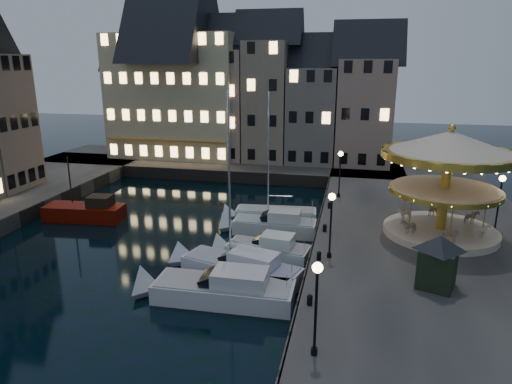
% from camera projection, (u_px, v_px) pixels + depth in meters
% --- Properties ---
extents(ground, '(160.00, 160.00, 0.00)m').
position_uv_depth(ground, '(214.00, 272.00, 29.30)').
color(ground, black).
rests_on(ground, ground).
extents(quay_east, '(16.00, 56.00, 1.30)m').
position_uv_depth(quay_east, '(431.00, 246.00, 31.88)').
color(quay_east, '#474442').
rests_on(quay_east, ground).
extents(quay_north, '(44.00, 12.00, 1.30)m').
position_uv_depth(quay_north, '(220.00, 164.00, 57.05)').
color(quay_north, '#474442').
rests_on(quay_north, ground).
extents(quaywall_e, '(0.15, 44.00, 1.30)m').
position_uv_depth(quaywall_e, '(317.00, 237.00, 33.52)').
color(quaywall_e, '#47423A').
rests_on(quaywall_e, ground).
extents(quaywall_n, '(48.00, 0.15, 1.30)m').
position_uv_depth(quaywall_n, '(222.00, 177.00, 51.01)').
color(quaywall_n, '#47423A').
rests_on(quaywall_n, ground).
extents(streetlamp_a, '(0.44, 0.44, 4.17)m').
position_uv_depth(streetlamp_a, '(316.00, 296.00, 18.26)').
color(streetlamp_a, black).
rests_on(streetlamp_a, quay_east).
extents(streetlamp_b, '(0.44, 0.44, 4.17)m').
position_uv_depth(streetlamp_b, '(331.00, 216.00, 27.65)').
color(streetlamp_b, black).
rests_on(streetlamp_b, quay_east).
extents(streetlamp_c, '(0.44, 0.44, 4.17)m').
position_uv_depth(streetlamp_c, '(340.00, 167.00, 40.33)').
color(streetlamp_c, black).
rests_on(streetlamp_c, quay_east).
extents(streetlamp_d, '(0.44, 0.44, 4.17)m').
position_uv_depth(streetlamp_d, '(500.00, 196.00, 31.90)').
color(streetlamp_d, black).
rests_on(streetlamp_d, quay_east).
extents(bollard_a, '(0.30, 0.30, 0.57)m').
position_uv_depth(bollard_a, '(310.00, 299.00, 22.81)').
color(bollard_a, black).
rests_on(bollard_a, quay_east).
extents(bollard_b, '(0.30, 0.30, 0.57)m').
position_uv_depth(bollard_b, '(319.00, 255.00, 27.97)').
color(bollard_b, black).
rests_on(bollard_b, quay_east).
extents(bollard_c, '(0.30, 0.30, 0.57)m').
position_uv_depth(bollard_c, '(325.00, 227.00, 32.67)').
color(bollard_c, black).
rests_on(bollard_c, quay_east).
extents(bollard_d, '(0.30, 0.30, 0.57)m').
position_uv_depth(bollard_d, '(330.00, 205.00, 37.83)').
color(bollard_d, black).
rests_on(bollard_d, quay_east).
extents(townhouse_na, '(5.50, 8.00, 12.80)m').
position_uv_depth(townhouse_na, '(138.00, 103.00, 59.33)').
color(townhouse_na, gray).
rests_on(townhouse_na, quay_north).
extents(townhouse_nb, '(6.16, 8.00, 13.80)m').
position_uv_depth(townhouse_nb, '(178.00, 100.00, 58.07)').
color(townhouse_nb, '#9C8B6A').
rests_on(townhouse_nb, quay_north).
extents(townhouse_nc, '(6.82, 8.00, 14.80)m').
position_uv_depth(townhouse_nc, '(223.00, 97.00, 56.69)').
color(townhouse_nc, tan).
rests_on(townhouse_nc, quay_north).
extents(townhouse_nd, '(5.50, 8.00, 15.80)m').
position_uv_depth(townhouse_nd, '(269.00, 94.00, 55.37)').
color(townhouse_nd, gray).
rests_on(townhouse_nd, quay_north).
extents(townhouse_ne, '(6.16, 8.00, 12.80)m').
position_uv_depth(townhouse_ne, '(313.00, 107.00, 54.66)').
color(townhouse_ne, slate).
rests_on(townhouse_ne, quay_north).
extents(townhouse_nf, '(6.82, 8.00, 13.80)m').
position_uv_depth(townhouse_nf, '(365.00, 104.00, 53.28)').
color(townhouse_nf, gray).
rests_on(townhouse_nf, quay_north).
extents(hotel_corner, '(17.60, 9.00, 16.80)m').
position_uv_depth(hotel_corner, '(177.00, 88.00, 57.65)').
color(hotel_corner, beige).
rests_on(hotel_corner, quay_north).
extents(motorboat_b, '(8.96, 2.80, 2.15)m').
position_uv_depth(motorboat_b, '(217.00, 290.00, 25.73)').
color(motorboat_b, silver).
rests_on(motorboat_b, ground).
extents(motorboat_c, '(8.66, 4.45, 11.55)m').
position_uv_depth(motorboat_c, '(236.00, 267.00, 28.47)').
color(motorboat_c, silver).
rests_on(motorboat_c, ground).
extents(motorboat_d, '(6.66, 2.88, 2.15)m').
position_uv_depth(motorboat_d, '(262.00, 251.00, 31.03)').
color(motorboat_d, silver).
rests_on(motorboat_d, ground).
extents(motorboat_e, '(7.45, 2.21, 2.15)m').
position_uv_depth(motorboat_e, '(269.00, 226.00, 35.81)').
color(motorboat_e, silver).
rests_on(motorboat_e, ground).
extents(motorboat_f, '(7.82, 2.62, 10.33)m').
position_uv_depth(motorboat_f, '(269.00, 215.00, 38.51)').
color(motorboat_f, silver).
rests_on(motorboat_f, ground).
extents(red_fishing_boat, '(6.80, 2.90, 5.69)m').
position_uv_depth(red_fishing_boat, '(86.00, 212.00, 38.82)').
color(red_fishing_boat, '#600B02').
rests_on(red_fishing_boat, ground).
extents(carousel, '(8.88, 8.88, 7.77)m').
position_uv_depth(carousel, '(448.00, 164.00, 30.72)').
color(carousel, beige).
rests_on(carousel, quay_east).
extents(ticket_kiosk, '(2.87, 2.87, 3.36)m').
position_uv_depth(ticket_kiosk, '(439.00, 253.00, 24.16)').
color(ticket_kiosk, black).
rests_on(ticket_kiosk, quay_east).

